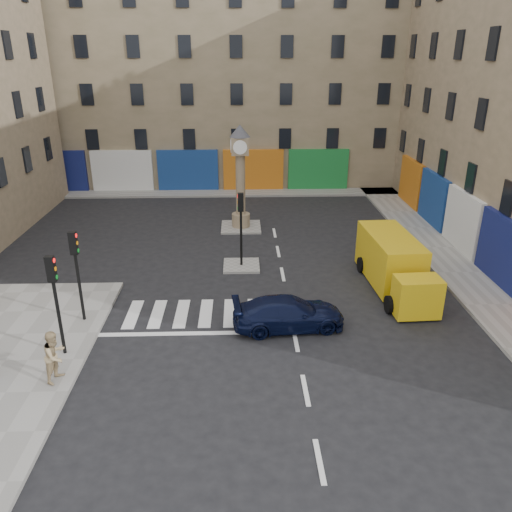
{
  "coord_description": "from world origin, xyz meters",
  "views": [
    {
      "loc": [
        -2.0,
        -15.08,
        10.03
      ],
      "look_at": [
        -1.38,
        4.52,
        2.0
      ],
      "focal_mm": 35.0,
      "sensor_mm": 36.0,
      "label": 1
    }
  ],
  "objects_px": {
    "traffic_light_left_far": "(76,262)",
    "yellow_van": "(394,264)",
    "traffic_light_left_near": "(55,290)",
    "navy_sedan": "(289,313)",
    "clock_pillar": "(240,171)",
    "pedestrian_tan": "(55,356)",
    "traffic_light_island": "(241,218)"
  },
  "relations": [
    {
      "from": "traffic_light_left_far",
      "to": "clock_pillar",
      "type": "distance_m",
      "value": 13.05
    },
    {
      "from": "clock_pillar",
      "to": "traffic_light_left_near",
      "type": "bearing_deg",
      "value": -114.55
    },
    {
      "from": "traffic_light_island",
      "to": "navy_sedan",
      "type": "xyz_separation_m",
      "value": [
        1.81,
        -6.04,
        -1.96
      ]
    },
    {
      "from": "clock_pillar",
      "to": "navy_sedan",
      "type": "xyz_separation_m",
      "value": [
        1.81,
        -12.04,
        -2.92
      ]
    },
    {
      "from": "traffic_light_left_far",
      "to": "pedestrian_tan",
      "type": "distance_m",
      "value": 4.26
    },
    {
      "from": "traffic_light_left_far",
      "to": "yellow_van",
      "type": "distance_m",
      "value": 13.6
    },
    {
      "from": "traffic_light_left_near",
      "to": "clock_pillar",
      "type": "relative_size",
      "value": 0.61
    },
    {
      "from": "traffic_light_left_near",
      "to": "clock_pillar",
      "type": "bearing_deg",
      "value": 65.45
    },
    {
      "from": "traffic_light_left_far",
      "to": "yellow_van",
      "type": "bearing_deg",
      "value": 12.22
    },
    {
      "from": "yellow_van",
      "to": "pedestrian_tan",
      "type": "height_order",
      "value": "yellow_van"
    },
    {
      "from": "navy_sedan",
      "to": "traffic_light_left_near",
      "type": "bearing_deg",
      "value": 96.54
    },
    {
      "from": "traffic_light_left_near",
      "to": "pedestrian_tan",
      "type": "bearing_deg",
      "value": -78.96
    },
    {
      "from": "clock_pillar",
      "to": "pedestrian_tan",
      "type": "height_order",
      "value": "clock_pillar"
    },
    {
      "from": "clock_pillar",
      "to": "navy_sedan",
      "type": "distance_m",
      "value": 12.52
    },
    {
      "from": "traffic_light_left_far",
      "to": "pedestrian_tan",
      "type": "bearing_deg",
      "value": -85.64
    },
    {
      "from": "traffic_light_left_near",
      "to": "pedestrian_tan",
      "type": "distance_m",
      "value": 2.23
    },
    {
      "from": "traffic_light_left_near",
      "to": "navy_sedan",
      "type": "xyz_separation_m",
      "value": [
        8.11,
        1.76,
        -1.99
      ]
    },
    {
      "from": "yellow_van",
      "to": "navy_sedan",
      "type": "bearing_deg",
      "value": -148.48
    },
    {
      "from": "traffic_light_left_far",
      "to": "yellow_van",
      "type": "height_order",
      "value": "traffic_light_left_far"
    },
    {
      "from": "traffic_light_left_far",
      "to": "navy_sedan",
      "type": "height_order",
      "value": "traffic_light_left_far"
    },
    {
      "from": "clock_pillar",
      "to": "yellow_van",
      "type": "relative_size",
      "value": 0.96
    },
    {
      "from": "traffic_light_left_near",
      "to": "navy_sedan",
      "type": "bearing_deg",
      "value": 12.23
    },
    {
      "from": "traffic_light_left_near",
      "to": "traffic_light_left_far",
      "type": "height_order",
      "value": "same"
    },
    {
      "from": "pedestrian_tan",
      "to": "traffic_light_island",
      "type": "bearing_deg",
      "value": -14.85
    },
    {
      "from": "traffic_light_left_near",
      "to": "traffic_light_left_far",
      "type": "relative_size",
      "value": 1.0
    },
    {
      "from": "yellow_van",
      "to": "pedestrian_tan",
      "type": "distance_m",
      "value": 14.59
    },
    {
      "from": "traffic_light_island",
      "to": "traffic_light_left_near",
      "type": "bearing_deg",
      "value": -128.93
    },
    {
      "from": "traffic_light_left_near",
      "to": "navy_sedan",
      "type": "height_order",
      "value": "traffic_light_left_near"
    },
    {
      "from": "traffic_light_left_far",
      "to": "yellow_van",
      "type": "relative_size",
      "value": 0.58
    },
    {
      "from": "traffic_light_island",
      "to": "clock_pillar",
      "type": "distance_m",
      "value": 6.07
    },
    {
      "from": "traffic_light_island",
      "to": "pedestrian_tan",
      "type": "distance_m",
      "value": 11.21
    },
    {
      "from": "clock_pillar",
      "to": "yellow_van",
      "type": "height_order",
      "value": "clock_pillar"
    }
  ]
}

